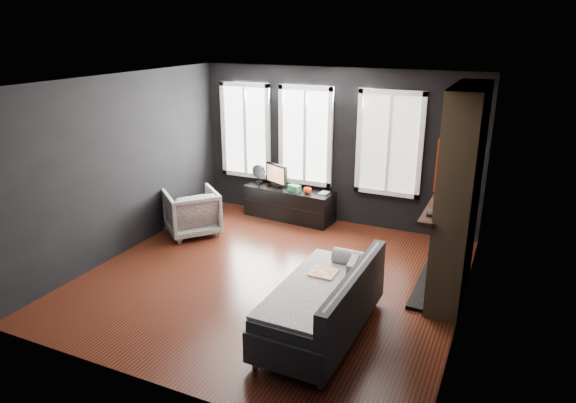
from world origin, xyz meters
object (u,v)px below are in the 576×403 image
at_px(sofa, 321,299).
at_px(armchair, 192,210).
at_px(monitor, 277,174).
at_px(mantel_vase, 444,186).
at_px(mug, 308,190).
at_px(media_console, 289,204).
at_px(book, 320,187).

xyz_separation_m(sofa, armchair, (-3.05, 1.88, -0.01)).
xyz_separation_m(armchair, monitor, (0.94, 1.33, 0.39)).
bearing_deg(monitor, armchair, -100.33).
bearing_deg(mantel_vase, armchair, -177.85).
relative_size(sofa, monitor, 3.63).
height_order(sofa, monitor, monitor).
height_order(armchair, mug, armchair).
xyz_separation_m(media_console, mantel_vase, (2.81, -1.19, 1.03)).
distance_m(armchair, mantel_vase, 4.10).
relative_size(book, mantel_vase, 1.20).
distance_m(monitor, mantel_vase, 3.31).
distance_m(monitor, book, 0.85).
bearing_deg(mantel_vase, mug, 156.14).
distance_m(sofa, armchair, 3.58).
bearing_deg(media_console, mantel_vase, -17.69).
bearing_deg(sofa, book, 112.71).
distance_m(media_console, book, 0.70).
distance_m(media_console, mantel_vase, 3.22).
relative_size(armchair, mug, 6.23).
distance_m(armchair, mug, 2.02).
relative_size(sofa, mantel_vase, 11.68).
bearing_deg(armchair, mantel_vase, 132.95).
height_order(media_console, book, book).
height_order(armchair, media_console, armchair).
distance_m(sofa, book, 3.48).
bearing_deg(book, mug, -143.23).
bearing_deg(mantel_vase, media_console, 157.02).
bearing_deg(mug, mantel_vase, -23.86).
relative_size(armchair, media_console, 0.51).
height_order(mug, mantel_vase, mantel_vase).
distance_m(armchair, media_console, 1.80).
bearing_deg(sofa, armchair, 149.62).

